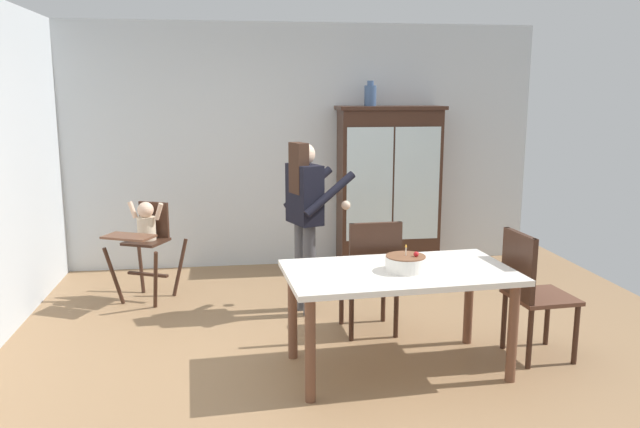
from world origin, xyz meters
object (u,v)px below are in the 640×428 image
at_px(high_chair_with_toddler, 146,233).
at_px(dining_chair_far_side, 372,270).
at_px(dining_chair_right_end, 529,286).
at_px(dining_table, 399,283).
at_px(birthday_cake, 406,263).
at_px(ceramic_vase, 370,95).
at_px(china_cabinet, 388,187).
at_px(adult_person, 305,207).

height_order(high_chair_with_toddler, dining_chair_far_side, dining_chair_far_side).
distance_m(dining_chair_far_side, dining_chair_right_end, 1.20).
bearing_deg(dining_table, dining_chair_right_end, 3.78).
bearing_deg(birthday_cake, dining_chair_right_end, 5.86).
bearing_deg(ceramic_vase, high_chair_with_toddler, -159.57).
bearing_deg(ceramic_vase, china_cabinet, -0.96).
distance_m(china_cabinet, high_chair_with_toddler, 2.70).
relative_size(birthday_cake, dining_chair_far_side, 0.29).
bearing_deg(high_chair_with_toddler, dining_chair_far_side, -6.29).
bearing_deg(dining_chair_far_side, dining_chair_right_end, 148.52).
xyz_separation_m(china_cabinet, adult_person, (-1.10, -1.41, 0.06)).
relative_size(high_chair_with_toddler, dining_chair_far_side, 0.99).
relative_size(adult_person, birthday_cake, 5.47).
bearing_deg(ceramic_vase, dining_table, -97.85).
height_order(ceramic_vase, adult_person, ceramic_vase).
height_order(birthday_cake, dining_chair_far_side, dining_chair_far_side).
bearing_deg(dining_chair_right_end, ceramic_vase, 9.29).
xyz_separation_m(dining_table, dining_chair_far_side, (-0.05, 0.65, -0.09)).
relative_size(ceramic_vase, adult_person, 0.18).
height_order(birthday_cake, dining_chair_right_end, dining_chair_right_end).
distance_m(high_chair_with_toddler, birthday_cake, 2.72).
xyz_separation_m(high_chair_with_toddler, dining_chair_far_side, (1.91, -1.17, -0.10)).
bearing_deg(adult_person, china_cabinet, -58.68).
bearing_deg(birthday_cake, adult_person, 112.66).
bearing_deg(china_cabinet, birthday_cake, -101.61).
height_order(adult_person, dining_chair_far_side, adult_person).
height_order(ceramic_vase, dining_chair_right_end, ceramic_vase).
bearing_deg(dining_chair_right_end, high_chair_with_toddler, 55.04).
bearing_deg(ceramic_vase, adult_person, -121.90).
relative_size(high_chair_with_toddler, dining_table, 0.58).
bearing_deg(dining_table, adult_person, 111.83).
xyz_separation_m(dining_table, birthday_cake, (0.04, -0.03, 0.15)).
distance_m(china_cabinet, birthday_cake, 2.77).
xyz_separation_m(ceramic_vase, adult_person, (-0.88, -1.41, -0.95)).
distance_m(high_chair_with_toddler, adult_person, 1.58).
bearing_deg(dining_chair_far_side, ceramic_vase, -104.00).
bearing_deg(dining_table, dining_chair_far_side, 94.06).
bearing_deg(ceramic_vase, dining_chair_right_end, -76.33).
bearing_deg(adult_person, high_chair_with_toddler, 48.69).
xyz_separation_m(china_cabinet, dining_chair_far_side, (-0.64, -2.03, -0.35)).
xyz_separation_m(high_chair_with_toddler, birthday_cake, (1.99, -1.85, 0.14)).
xyz_separation_m(high_chair_with_toddler, adult_person, (1.45, -0.55, 0.31)).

